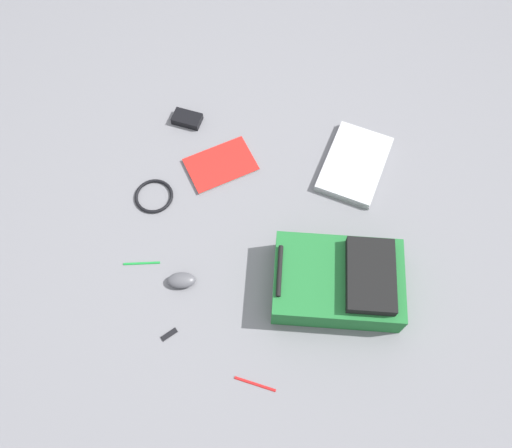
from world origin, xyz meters
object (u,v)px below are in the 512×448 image
object	(u,v)px
book_manual	(221,165)
pen_black	(255,384)
backpack	(340,281)
usb_stick	(169,334)
computer_mouse	(182,280)
cable_coil	(154,196)
laptop	(355,164)
pen_blue	(142,263)
power_brick	(187,119)

from	to	relation	value
book_manual	pen_black	distance (m)	0.85
backpack	pen_black	bearing A→B (deg)	153.92
backpack	usb_stick	world-z (taller)	backpack
computer_mouse	cable_coil	bearing A→B (deg)	19.06
laptop	pen_blue	xyz separation A→B (m)	(-0.61, 0.67, -0.01)
backpack	cable_coil	xyz separation A→B (m)	(0.17, 0.76, -0.06)
laptop	power_brick	size ratio (longest dim) A/B	3.10
backpack	laptop	distance (m)	0.52
pen_blue	usb_stick	distance (m)	0.29
backpack	cable_coil	bearing A→B (deg)	77.09
backpack	book_manual	xyz separation A→B (m)	(0.38, 0.55, -0.06)
power_brick	backpack	bearing A→B (deg)	-126.27
backpack	pen_blue	bearing A→B (deg)	97.90
laptop	pen_blue	distance (m)	0.91
backpack	pen_black	xyz separation A→B (m)	(-0.40, 0.20, -0.06)
power_brick	pen_blue	bearing A→B (deg)	-176.34
pen_black	usb_stick	size ratio (longest dim) A/B	2.40
book_manual	power_brick	distance (m)	0.26
cable_coil	computer_mouse	bearing A→B (deg)	-144.24
book_manual	usb_stick	distance (m)	0.70
computer_mouse	pen_blue	size ratio (longest dim) A/B	0.76
backpack	power_brick	bearing A→B (deg)	53.73
power_brick	pen_black	size ratio (longest dim) A/B	0.82
cable_coil	pen_black	xyz separation A→B (m)	(-0.57, -0.56, -0.00)
pen_blue	usb_stick	size ratio (longest dim) A/B	2.24
book_manual	usb_stick	world-z (taller)	book_manual
backpack	power_brick	size ratio (longest dim) A/B	4.20
computer_mouse	power_brick	bearing A→B (deg)	0.27
computer_mouse	power_brick	xyz separation A→B (m)	(0.67, 0.21, -0.00)
backpack	cable_coil	distance (m)	0.78
laptop	computer_mouse	xyz separation A→B (m)	(-0.64, 0.50, 0.00)
computer_mouse	laptop	bearing A→B (deg)	-54.73
backpack	pen_blue	xyz separation A→B (m)	(-0.10, 0.71, -0.06)
laptop	pen_blue	world-z (taller)	laptop
laptop	cable_coil	distance (m)	0.80
laptop	backpack	bearing A→B (deg)	-175.71
laptop	usb_stick	size ratio (longest dim) A/B	6.13
laptop	computer_mouse	bearing A→B (deg)	141.98
book_manual	power_brick	world-z (taller)	power_brick
power_brick	pen_black	bearing A→B (deg)	-149.78
usb_stick	pen_blue	bearing A→B (deg)	39.73
pen_blue	laptop	bearing A→B (deg)	-47.39
backpack	computer_mouse	bearing A→B (deg)	103.19
backpack	computer_mouse	world-z (taller)	backpack
cable_coil	pen_blue	size ratio (longest dim) A/B	1.13
computer_mouse	pen_blue	bearing A→B (deg)	63.33
cable_coil	power_brick	xyz separation A→B (m)	(0.37, -0.01, 0.01)
computer_mouse	usb_stick	world-z (taller)	computer_mouse
cable_coil	usb_stick	bearing A→B (deg)	-154.47
pen_black	usb_stick	xyz separation A→B (m)	(0.08, 0.33, -0.00)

